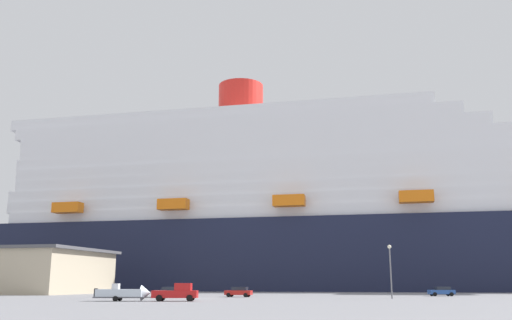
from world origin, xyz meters
TOP-DOWN VIEW (x-y plane):
  - ground_plane at (0.00, 30.00)m, footprint 600.00×600.00m
  - cruise_ship at (16.63, 77.20)m, footprint 264.21×43.32m
  - pickup_truck at (-0.25, -10.97)m, footprint 5.87×3.08m
  - small_boat_on_trailer at (-6.55, -12.16)m, footprint 7.97×3.24m
  - street_lamp at (26.40, 4.87)m, footprint 0.56×0.56m
  - parked_car_red_hatchback at (2.80, 9.55)m, footprint 4.27×2.15m
  - parked_car_blue_suv at (35.23, 21.97)m, footprint 4.50×2.62m
  - parked_car_white_van at (-8.25, 7.99)m, footprint 4.69×2.24m

SIDE VIEW (x-z plane):
  - ground_plane at x=0.00m, z-range 0.00..0.00m
  - parked_car_blue_suv at x=35.23m, z-range 0.04..1.62m
  - parked_car_red_hatchback at x=2.80m, z-range 0.04..1.62m
  - parked_car_white_van at x=-8.25m, z-range 0.04..1.62m
  - small_boat_on_trailer at x=-6.55m, z-range -0.11..2.04m
  - pickup_truck at x=-0.25m, z-range -0.06..2.14m
  - street_lamp at x=26.40m, z-range 1.19..8.83m
  - cruise_ship at x=16.63m, z-range -14.80..54.35m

